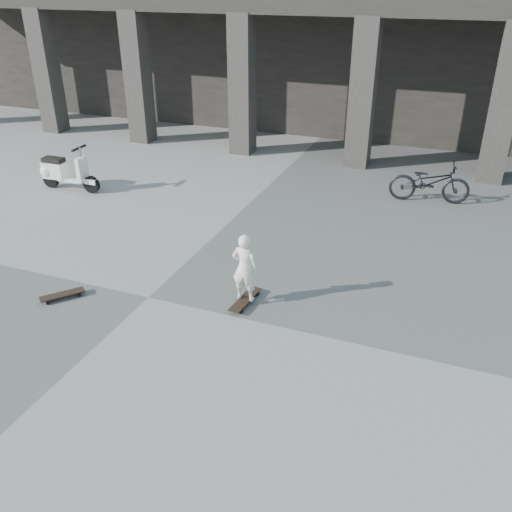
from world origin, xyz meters
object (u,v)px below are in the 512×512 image
(skateboard_spare, at_px, (62,295))
(scooter, at_px, (60,171))
(child, at_px, (245,268))
(bicycle, at_px, (430,182))
(longboard, at_px, (245,300))

(skateboard_spare, xyz_separation_m, scooter, (-3.54, 4.36, 0.39))
(child, bearing_deg, bicycle, -114.53)
(longboard, relative_size, child, 0.74)
(scooter, bearing_deg, longboard, -29.46)
(child, distance_m, bicycle, 6.34)
(bicycle, bearing_deg, skateboard_spare, 133.17)
(scooter, relative_size, bicycle, 0.89)
(skateboard_spare, bearing_deg, longboard, -31.76)
(longboard, bearing_deg, child, -85.62)
(scooter, distance_m, bicycle, 9.21)
(skateboard_spare, distance_m, child, 3.18)
(child, relative_size, bicycle, 0.63)
(scooter, xyz_separation_m, bicycle, (8.86, 2.52, 0.03))
(skateboard_spare, bearing_deg, bicycle, 1.87)
(longboard, xyz_separation_m, skateboard_spare, (-2.96, -1.00, -0.00))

